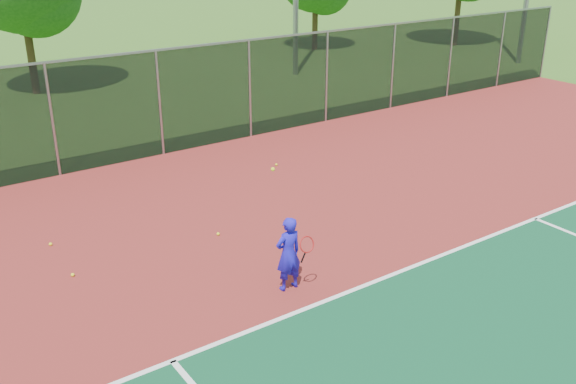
# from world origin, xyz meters

# --- Properties ---
(court_apron) EXTENTS (30.00, 20.00, 0.02)m
(court_apron) POSITION_xyz_m (0.00, 2.00, 0.01)
(court_apron) COLOR maroon
(court_apron) RESTS_ON ground
(fence_back) EXTENTS (30.00, 0.06, 3.03)m
(fence_back) POSITION_xyz_m (0.00, 12.00, 1.56)
(fence_back) COLOR black
(fence_back) RESTS_ON court_apron
(tennis_player) EXTENTS (0.59, 0.58, 2.39)m
(tennis_player) POSITION_xyz_m (-4.32, 3.74, 0.74)
(tennis_player) COLOR #1E15C8
(tennis_player) RESTS_ON court_apron
(practice_ball_0) EXTENTS (0.07, 0.07, 0.07)m
(practice_ball_0) POSITION_xyz_m (-4.31, 6.39, 0.06)
(practice_ball_0) COLOR yellow
(practice_ball_0) RESTS_ON court_apron
(practice_ball_1) EXTENTS (0.07, 0.07, 0.07)m
(practice_ball_1) POSITION_xyz_m (-7.41, 7.97, 0.06)
(practice_ball_1) COLOR yellow
(practice_ball_1) RESTS_ON court_apron
(practice_ball_2) EXTENTS (0.07, 0.07, 0.07)m
(practice_ball_2) POSITION_xyz_m (-7.43, 6.44, 0.06)
(practice_ball_2) COLOR yellow
(practice_ball_2) RESTS_ON court_apron
(practice_ball_4) EXTENTS (0.07, 0.07, 0.07)m
(practice_ball_4) POSITION_xyz_m (-0.87, 9.26, 0.06)
(practice_ball_4) COLOR yellow
(practice_ball_4) RESTS_ON court_apron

